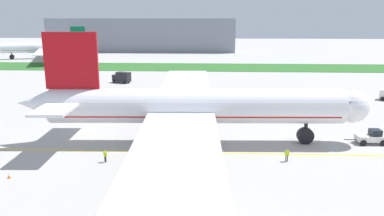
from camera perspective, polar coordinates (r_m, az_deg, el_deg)
The scene contains 13 objects.
ground_plane at distance 52.37m, azimuth -3.26°, elevation -7.19°, with size 600.00×600.00×0.00m, color #ADAAA5.
apron_taxi_line at distance 53.78m, azimuth -3.09°, elevation -6.62°, with size 280.00×0.36×0.01m, color yellow.
grass_median_strip at distance 145.39m, azimuth 0.74°, elevation 6.14°, with size 320.00×24.00×0.10m, color #2D6628.
airliner_foreground at distance 55.95m, azimuth -0.13°, elevation 0.16°, with size 51.84×82.59×16.43m.
pushback_tug at distance 62.91m, azimuth 25.28°, elevation -3.97°, with size 6.02×2.56×2.20m.
ground_crew_wingwalker_port at distance 58.65m, azimuth -3.98°, elevation -3.83°, with size 0.42×0.57×1.74m.
ground_crew_marshaller_front at distance 51.56m, azimuth 14.03°, elevation -6.70°, with size 0.58×0.34×1.69m.
ground_crew_wingwalker_starboard at distance 51.11m, azimuth -12.88°, elevation -6.82°, with size 0.50×0.46×1.68m.
traffic_cone_port_wing at distance 50.16m, azimuth -25.75°, elevation -9.16°, with size 0.36×0.36×0.58m.
service_truck_fuel_bowser at distance 111.90m, azimuth -10.46°, elevation 4.57°, with size 5.72×4.01×3.11m.
service_truck_catering_van at distance 90.16m, azimuth 17.32°, elevation 1.92°, with size 5.93×3.20×2.49m.
parked_airliner_far_left at distance 190.27m, azimuth -21.07°, elevation 8.44°, with size 42.57×69.04×14.34m.
terminal_building at distance 217.24m, azimuth -7.44°, elevation 10.80°, with size 101.99×20.00×18.00m, color gray.
Camera 1 is at (5.42, -48.74, 18.38)m, focal length 35.61 mm.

